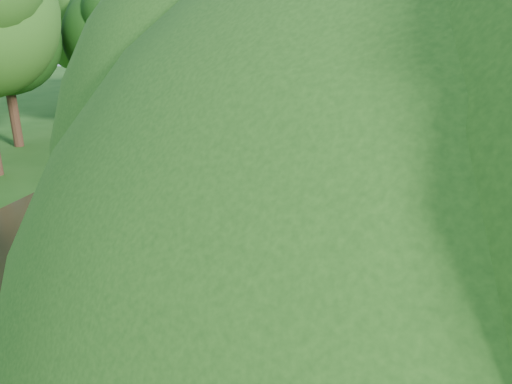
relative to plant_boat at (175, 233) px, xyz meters
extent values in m
plane|color=#1B4812|center=(2.25, 1.52, -0.85)|extent=(100.00, 100.00, 0.00)
cube|color=#2C2513|center=(-3.75, 1.52, -0.84)|extent=(10.00, 100.00, 0.02)
cube|color=#483A22|center=(3.45, 1.52, -0.84)|extent=(2.20, 100.00, 0.03)
cube|color=silver|center=(0.00, 0.85, -0.46)|extent=(2.20, 12.00, 0.75)
cube|color=navy|center=(0.00, 0.85, -0.14)|extent=(2.24, 12.04, 0.12)
cube|color=silver|center=(0.00, 0.05, 0.44)|extent=(1.80, 7.00, 1.05)
cube|color=silver|center=(0.00, 0.05, 1.00)|extent=(1.90, 7.10, 0.06)
cube|color=black|center=(0.91, 0.05, 0.52)|extent=(0.03, 6.40, 0.38)
cube|color=black|center=(-0.91, 0.05, 0.52)|extent=(0.03, 6.40, 0.38)
cube|color=black|center=(0.00, 5.15, 1.07)|extent=(1.90, 2.40, 0.10)
cube|color=white|center=(1.15, -4.55, 0.22)|extent=(0.04, 0.45, 0.55)
imported|color=#255316|center=(-0.18, -1.95, 1.20)|extent=(0.22, 0.20, 0.35)
imported|color=#255316|center=(0.47, -0.94, 1.23)|extent=(0.25, 0.25, 0.40)
cylinder|color=#331D11|center=(6.05, 4.52, 1.42)|extent=(0.56, 0.56, 4.55)
sphere|color=#12360D|center=(6.05, 4.52, 5.38)|extent=(4.80, 4.80, 4.80)
sphere|color=#12360D|center=(7.01, 3.80, 6.34)|extent=(3.60, 3.60, 3.60)
sphere|color=#12360D|center=(5.21, 5.36, 6.10)|extent=(3.84, 3.84, 3.84)
cylinder|color=#331D11|center=(6.75, 16.52, 1.07)|extent=(0.56, 0.56, 3.85)
sphere|color=#255316|center=(6.75, 16.52, 5.10)|extent=(6.00, 6.00, 6.00)
sphere|color=#255316|center=(7.95, 15.62, 6.30)|extent=(4.50, 4.50, 4.50)
sphere|color=#255316|center=(5.70, 17.57, 6.00)|extent=(4.80, 4.80, 4.80)
cylinder|color=#331D11|center=(6.25, 27.52, 1.25)|extent=(0.56, 0.56, 4.20)
sphere|color=#12360D|center=(6.25, 27.52, 5.66)|extent=(6.60, 6.60, 6.60)
sphere|color=#12360D|center=(7.57, 26.53, 6.98)|extent=(4.95, 4.95, 4.95)
sphere|color=#12360D|center=(5.09, 28.67, 6.65)|extent=(5.28, 5.28, 5.28)
sphere|color=#255316|center=(7.25, -10.48, 4.61)|extent=(5.60, 5.60, 5.60)
sphere|color=#255316|center=(6.27, -9.50, 5.45)|extent=(4.48, 4.48, 4.48)
cylinder|color=#331D11|center=(-11.25, 15.52, 1.07)|extent=(0.56, 0.56, 3.85)
sphere|color=#12360D|center=(-11.25, 15.52, 5.17)|extent=(6.20, 6.20, 6.20)
sphere|color=#12360D|center=(-10.01, 14.59, 6.41)|extent=(4.65, 4.65, 4.65)
sphere|color=#12360D|center=(-12.34, 16.60, 6.10)|extent=(4.96, 4.96, 4.96)
cylinder|color=#331D11|center=(-12.75, 25.52, 1.34)|extent=(0.56, 0.56, 4.38)
sphere|color=#255316|center=(-12.75, 25.52, 5.97)|extent=(7.00, 7.00, 7.00)
sphere|color=#255316|center=(-11.35, 24.47, 7.37)|extent=(5.25, 5.25, 5.25)
sphere|color=#255316|center=(-13.98, 26.74, 7.02)|extent=(5.60, 5.60, 5.60)
cylinder|color=#331D11|center=(-15.25, 10.52, 1.16)|extent=(0.56, 0.56, 4.02)
sphere|color=#12360D|center=(-15.25, 10.52, 5.41)|extent=(6.40, 6.40, 6.40)
sphere|color=#12360D|center=(-13.97, 9.56, 6.69)|extent=(4.80, 4.80, 4.80)
cylinder|color=#331D11|center=(-16.75, 20.52, 1.25)|extent=(0.56, 0.56, 4.20)
sphere|color=#255316|center=(-16.75, 20.52, 5.73)|extent=(6.80, 6.80, 6.80)
sphere|color=#255316|center=(-15.39, 19.50, 7.09)|extent=(5.10, 5.10, 5.10)
sphere|color=#255316|center=(-17.94, 21.71, 6.75)|extent=(5.44, 5.44, 5.44)
cube|color=black|center=(-0.50, 18.10, -0.57)|extent=(2.82, 5.49, 0.52)
cube|color=black|center=(-0.50, 17.67, 0.00)|extent=(1.98, 3.28, 0.61)
cube|color=#A0100B|center=(3.55, -4.68, -0.81)|extent=(0.59, 0.53, 0.03)
cube|color=#A0100B|center=(3.55, -4.79, -0.36)|extent=(0.61, 0.36, 0.92)
cube|color=#A0100B|center=(3.55, -4.56, -0.36)|extent=(0.61, 0.36, 0.92)
cube|color=white|center=(3.55, -4.82, -0.31)|extent=(0.47, 0.25, 0.64)
imported|color=#C25062|center=(2.75, 18.87, 0.11)|extent=(0.77, 0.60, 1.86)
imported|color=black|center=(3.26, 25.31, 0.04)|extent=(0.88, 0.71, 1.72)
imported|color=#227122|center=(1.65, 3.27, -0.62)|extent=(0.50, 0.45, 0.47)
camera|label=1|loc=(6.70, -13.43, 6.74)|focal=35.00mm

